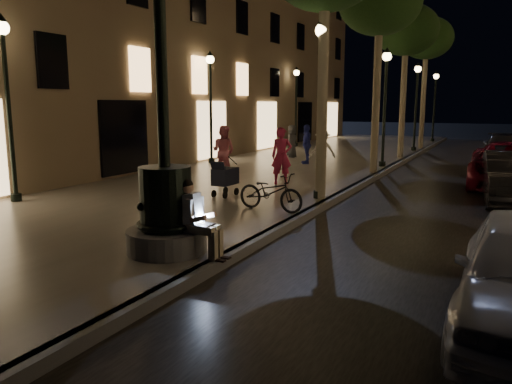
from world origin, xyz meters
The scene contains 26 objects.
ground centered at (0.00, 15.00, 0.00)m, with size 120.00×120.00×0.00m, color black.
cobble_lane centered at (3.00, 15.00, 0.01)m, with size 6.00×45.00×0.02m, color black.
promenade centered at (-4.00, 15.00, 0.10)m, with size 8.00×45.00×0.20m, color #69645C.
curb_strip centered at (0.00, 15.00, 0.10)m, with size 0.25×45.00×0.20m, color #59595B.
building_left centered at (-12.00, 18.00, 7.50)m, with size 8.00×36.00×15.00m, color brown.
fountain_lamppost centered at (-1.00, 2.00, 1.21)m, with size 1.40×1.40×5.21m.
seated_man_laptop centered at (-0.39, 2.00, 0.90)m, with size 0.94×0.32×1.31m.
tree_second centered at (-0.20, 14.00, 6.33)m, with size 3.00×3.00×7.40m.
tree_third centered at (-0.30, 20.00, 6.14)m, with size 3.00×3.00×7.20m.
tree_far centered at (-0.22, 26.00, 6.43)m, with size 3.00×3.00×7.50m.
lamp_curb_a centered at (-0.30, 8.00, 3.24)m, with size 0.36×0.36×4.81m.
lamp_curb_b centered at (-0.30, 16.00, 3.24)m, with size 0.36×0.36×4.81m.
lamp_curb_c centered at (-0.30, 24.00, 3.24)m, with size 0.36×0.36×4.81m.
lamp_curb_d centered at (-0.30, 32.00, 3.24)m, with size 0.36×0.36×4.81m.
lamp_left_a centered at (-7.40, 4.00, 3.24)m, with size 0.36×0.36×4.81m.
lamp_left_b centered at (-7.40, 14.00, 3.24)m, with size 0.36×0.36×4.81m.
lamp_left_c centered at (-7.40, 24.00, 3.24)m, with size 0.36×0.36×4.81m.
stroller centered at (-2.74, 7.09, 0.76)m, with size 0.49×1.09×1.11m.
car_third centered at (4.43, 13.60, 0.75)m, with size 2.50×5.41×1.50m, color maroon.
car_rear centered at (4.22, 22.13, 0.66)m, with size 1.86×4.57×1.33m, color #313036.
pedestrian_red centered at (-2.22, 9.85, 1.11)m, with size 0.67×0.44×1.83m, color #BA254E.
pedestrian_pink centered at (-4.79, 10.57, 1.10)m, with size 0.88×0.69×1.81m, color #D77286.
pedestrian_white centered at (-2.04, 13.38, 1.00)m, with size 1.03×0.59×1.60m, color white.
pedestrian_blue centered at (-3.48, 15.50, 1.05)m, with size 1.00×0.41×1.70m, color #293296.
pedestrian_dark centered at (-5.09, 17.73, 0.99)m, with size 0.77×0.50×1.57m, color #333438.
bicycle centered at (-0.79, 5.90, 0.66)m, with size 0.62×1.76×0.93m, color black.
Camera 1 is at (4.15, -4.89, 2.74)m, focal length 35.00 mm.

